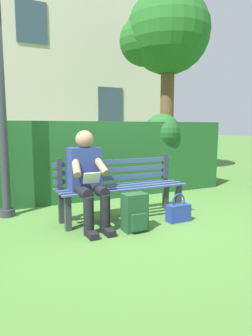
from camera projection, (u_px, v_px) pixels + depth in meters
name	position (u px, v px, depth m)	size (l,w,h in m)	color
ground	(123.00, 218.00, 4.01)	(60.00, 60.00, 0.00)	#477533
park_bench	(120.00, 186.00, 4.01)	(1.73, 0.47, 0.82)	#2D3338
person_seated	(88.00, 176.00, 3.61)	(0.44, 0.73, 1.17)	navy
hedge_backdrop	(75.00, 158.00, 5.10)	(5.68, 0.86, 1.45)	#1E5123
tree	(164.00, 36.00, 7.79)	(2.26, 2.15, 4.72)	brown
building_facade	(25.00, 61.00, 10.32)	(10.06, 3.08, 6.90)	beige
backpack	(135.00, 213.00, 3.50)	(0.27, 0.26, 0.44)	#1E4728
handbag	(178.00, 212.00, 3.85)	(0.31, 0.14, 0.37)	navy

